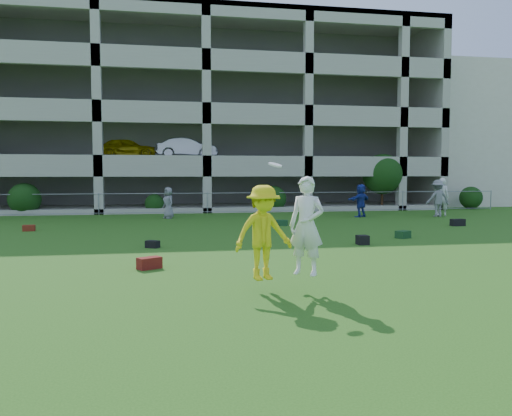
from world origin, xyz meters
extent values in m
plane|color=#235114|center=(0.00, 0.00, 0.00)|extent=(100.00, 100.00, 0.00)
cube|color=beige|center=(23.00, 28.00, 5.00)|extent=(16.00, 14.00, 10.00)
imported|color=slate|center=(-2.21, 16.01, 0.79)|extent=(0.82, 0.92, 1.58)
imported|color=navy|center=(7.73, 15.18, 0.86)|extent=(1.64, 1.25, 1.73)
imported|color=white|center=(12.25, 15.03, 1.02)|extent=(0.88, 0.77, 2.03)
imported|color=slate|center=(11.80, 14.64, 0.97)|extent=(1.26, 0.73, 1.94)
cube|color=#5D110F|center=(-2.67, 2.54, 0.14)|extent=(0.63, 0.54, 0.28)
cube|color=black|center=(-2.70, 5.99, 0.11)|extent=(0.47, 0.43, 0.22)
cube|color=#13351A|center=(5.95, 6.78, 0.13)|extent=(0.61, 0.55, 0.26)
cube|color=black|center=(3.93, 5.51, 0.15)|extent=(0.36, 0.36, 0.30)
cube|color=black|center=(10.20, 10.20, 0.15)|extent=(0.62, 0.34, 0.30)
cube|color=#5D1910|center=(-7.67, 11.37, 0.12)|extent=(0.48, 0.32, 0.24)
cube|color=#14371F|center=(2.68, 11.63, 0.12)|extent=(0.57, 0.45, 0.25)
imported|color=yellow|center=(-0.42, -0.23, 1.16)|extent=(1.31, 0.96, 1.82)
imported|color=white|center=(0.39, -0.38, 1.29)|extent=(0.82, 0.78, 1.89)
cylinder|color=white|center=(-0.15, -0.06, 2.45)|extent=(0.28, 0.27, 0.15)
cube|color=#9E998C|center=(0.00, 32.75, 6.00)|extent=(30.00, 0.50, 12.00)
cube|color=#9E998C|center=(14.75, 26.00, 6.00)|extent=(0.50, 14.00, 12.00)
cube|color=#9E998C|center=(0.00, 26.00, 11.85)|extent=(30.00, 14.00, 0.30)
cube|color=#9E998C|center=(0.00, 26.00, 0.15)|extent=(30.00, 14.00, 0.30)
cube|color=#9E998C|center=(0.00, 26.00, 3.15)|extent=(30.00, 14.00, 0.30)
cube|color=#9E998C|center=(0.00, 26.00, 6.15)|extent=(30.00, 14.00, 0.30)
cube|color=#9E998C|center=(0.00, 26.00, 9.15)|extent=(30.00, 14.00, 0.30)
cube|color=#9E998C|center=(0.00, 19.15, 2.55)|extent=(30.00, 0.30, 0.90)
cube|color=#9E998C|center=(0.00, 19.15, 5.55)|extent=(30.00, 0.30, 0.90)
cube|color=#9E998C|center=(0.00, 19.15, 8.55)|extent=(30.00, 0.30, 0.90)
cube|color=#9E998C|center=(0.00, 19.15, 11.55)|extent=(30.00, 0.30, 0.90)
cube|color=#9E998C|center=(-6.00, 19.25, 6.00)|extent=(0.50, 0.50, 12.00)
cube|color=#9E998C|center=(0.00, 19.25, 6.00)|extent=(0.50, 0.50, 12.00)
cube|color=#9E998C|center=(6.00, 19.25, 6.00)|extent=(0.50, 0.50, 12.00)
cube|color=#9E998C|center=(12.00, 19.25, 6.00)|extent=(0.50, 0.50, 12.00)
cube|color=#605E59|center=(0.00, 28.00, 6.00)|extent=(29.00, 9.00, 11.60)
imported|color=#DCC10B|center=(-4.82, 24.00, 3.96)|extent=(3.90, 1.62, 1.32)
imported|color=#B9BDC1|center=(-0.91, 24.00, 3.96)|extent=(4.10, 1.70, 1.32)
cylinder|color=gray|center=(-6.00, 19.00, 0.60)|extent=(0.06, 0.06, 1.20)
cylinder|color=gray|center=(0.00, 19.00, 0.60)|extent=(0.06, 0.06, 1.20)
cylinder|color=gray|center=(6.00, 19.00, 0.60)|extent=(0.06, 0.06, 1.20)
cylinder|color=gray|center=(12.00, 19.00, 0.60)|extent=(0.06, 0.06, 1.20)
cylinder|color=gray|center=(18.00, 19.00, 0.60)|extent=(0.06, 0.06, 1.20)
cylinder|color=gray|center=(0.00, 19.00, 1.15)|extent=(36.00, 0.04, 0.04)
cylinder|color=gray|center=(0.00, 19.00, 0.08)|extent=(36.00, 0.04, 0.04)
sphere|color=#163D11|center=(-10.00, 19.60, 0.88)|extent=(1.76, 1.76, 1.76)
sphere|color=#163D11|center=(-3.00, 19.60, 0.55)|extent=(1.10, 1.10, 1.10)
sphere|color=#163D11|center=(4.00, 19.60, 0.77)|extent=(1.54, 1.54, 1.54)
cylinder|color=#382314|center=(11.00, 19.80, 0.98)|extent=(0.16, 0.16, 1.96)
sphere|color=#163D11|center=(11.00, 19.80, 2.24)|extent=(2.52, 2.52, 2.52)
sphere|color=#163D11|center=(17.00, 19.60, 0.72)|extent=(1.43, 1.43, 1.43)
camera|label=1|loc=(-2.21, -9.55, 2.29)|focal=35.00mm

